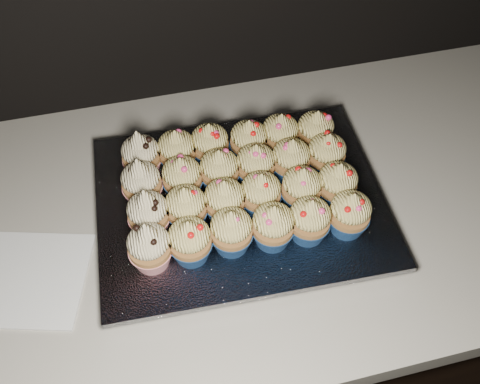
{
  "coord_description": "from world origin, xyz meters",
  "views": [
    {
      "loc": [
        0.07,
        1.18,
        1.61
      ],
      "look_at": [
        0.2,
        1.69,
        0.95
      ],
      "focal_mm": 40.0,
      "sensor_mm": 36.0,
      "label": 1
    }
  ],
  "objects": [
    {
      "name": "cupcake_8",
      "position": [
        0.17,
        1.66,
        0.97
      ],
      "size": [
        0.06,
        0.06,
        0.08
      ],
      "color": "navy",
      "rests_on": "foil_lining"
    },
    {
      "name": "cupcake_15",
      "position": [
        0.23,
        1.72,
        0.97
      ],
      "size": [
        0.06,
        0.06,
        0.08
      ],
      "color": "navy",
      "rests_on": "foil_lining"
    },
    {
      "name": "cupcake_2",
      "position": [
        0.17,
        1.6,
        0.97
      ],
      "size": [
        0.06,
        0.06,
        0.08
      ],
      "color": "navy",
      "rests_on": "foil_lining"
    },
    {
      "name": "cupcake_17",
      "position": [
        0.35,
        1.71,
        0.97
      ],
      "size": [
        0.06,
        0.06,
        0.08
      ],
      "color": "navy",
      "rests_on": "foil_lining"
    },
    {
      "name": "cupcake_4",
      "position": [
        0.28,
        1.59,
        0.97
      ],
      "size": [
        0.06,
        0.06,
        0.08
      ],
      "color": "navy",
      "rests_on": "foil_lining"
    },
    {
      "name": "cupcake_12",
      "position": [
        0.05,
        1.72,
        0.97
      ],
      "size": [
        0.06,
        0.06,
        0.1
      ],
      "color": "red",
      "rests_on": "foil_lining"
    },
    {
      "name": "cupcake_3",
      "position": [
        0.23,
        1.6,
        0.97
      ],
      "size": [
        0.06,
        0.06,
        0.08
      ],
      "color": "navy",
      "rests_on": "foil_lining"
    },
    {
      "name": "foil_lining",
      "position": [
        0.2,
        1.69,
        0.93
      ],
      "size": [
        0.47,
        0.37,
        0.01
      ],
      "primitive_type": "cube",
      "rotation": [
        0.0,
        0.0,
        -0.04
      ],
      "color": "silver",
      "rests_on": "baking_tray"
    },
    {
      "name": "cupcake_18",
      "position": [
        0.06,
        1.78,
        0.97
      ],
      "size": [
        0.06,
        0.06,
        0.1
      ],
      "color": "red",
      "rests_on": "foil_lining"
    },
    {
      "name": "cupcake_6",
      "position": [
        0.05,
        1.66,
        0.97
      ],
      "size": [
        0.06,
        0.06,
        0.1
      ],
      "color": "red",
      "rests_on": "foil_lining"
    },
    {
      "name": "worktop",
      "position": [
        0.0,
        1.7,
        0.88
      ],
      "size": [
        2.44,
        0.64,
        0.04
      ],
      "primitive_type": "cube",
      "color": "beige",
      "rests_on": "cabinet"
    },
    {
      "name": "cupcake_19",
      "position": [
        0.12,
        1.78,
        0.97
      ],
      "size": [
        0.06,
        0.06,
        0.08
      ],
      "color": "navy",
      "rests_on": "foil_lining"
    },
    {
      "name": "baking_tray",
      "position": [
        0.2,
        1.69,
        0.91
      ],
      "size": [
        0.43,
        0.34,
        0.02
      ],
      "primitive_type": "cube",
      "rotation": [
        0.0,
        0.0,
        -0.04
      ],
      "color": "black",
      "rests_on": "worktop"
    },
    {
      "name": "cupcake_5",
      "position": [
        0.34,
        1.59,
        0.97
      ],
      "size": [
        0.06,
        0.06,
        0.08
      ],
      "color": "navy",
      "rests_on": "foil_lining"
    },
    {
      "name": "cupcake_7",
      "position": [
        0.11,
        1.66,
        0.97
      ],
      "size": [
        0.06,
        0.06,
        0.08
      ],
      "color": "navy",
      "rests_on": "foil_lining"
    },
    {
      "name": "cupcake_1",
      "position": [
        0.1,
        1.6,
        0.97
      ],
      "size": [
        0.06,
        0.06,
        0.08
      ],
      "color": "navy",
      "rests_on": "foil_lining"
    },
    {
      "name": "cupcake_22",
      "position": [
        0.29,
        1.77,
        0.97
      ],
      "size": [
        0.06,
        0.06,
        0.08
      ],
      "color": "navy",
      "rests_on": "foil_lining"
    },
    {
      "name": "napkin",
      "position": [
        -0.14,
        1.64,
        0.9
      ],
      "size": [
        0.2,
        0.2,
        0.0
      ],
      "primitive_type": "cube",
      "rotation": [
        0.0,
        0.0,
        -0.28
      ],
      "color": "white",
      "rests_on": "worktop"
    },
    {
      "name": "cupcake_0",
      "position": [
        0.05,
        1.6,
        0.97
      ],
      "size": [
        0.06,
        0.06,
        0.1
      ],
      "color": "red",
      "rests_on": "foil_lining"
    },
    {
      "name": "cabinet",
      "position": [
        0.0,
        1.7,
        0.43
      ],
      "size": [
        2.4,
        0.6,
        0.86
      ],
      "primitive_type": "cube",
      "color": "black",
      "rests_on": "ground"
    },
    {
      "name": "cupcake_20",
      "position": [
        0.17,
        1.78,
        0.97
      ],
      "size": [
        0.06,
        0.06,
        0.08
      ],
      "color": "navy",
      "rests_on": "foil_lining"
    },
    {
      "name": "cupcake_21",
      "position": [
        0.23,
        1.77,
        0.97
      ],
      "size": [
        0.06,
        0.06,
        0.08
      ],
      "color": "navy",
      "rests_on": "foil_lining"
    },
    {
      "name": "cupcake_10",
      "position": [
        0.29,
        1.65,
        0.97
      ],
      "size": [
        0.06,
        0.06,
        0.08
      ],
      "color": "navy",
      "rests_on": "foil_lining"
    },
    {
      "name": "cupcake_9",
      "position": [
        0.22,
        1.66,
        0.97
      ],
      "size": [
        0.06,
        0.06,
        0.08
      ],
      "color": "navy",
      "rests_on": "foil_lining"
    },
    {
      "name": "cupcake_11",
      "position": [
        0.34,
        1.65,
        0.97
      ],
      "size": [
        0.06,
        0.06,
        0.08
      ],
      "color": "navy",
      "rests_on": "foil_lining"
    },
    {
      "name": "cupcake_13",
      "position": [
        0.11,
        1.72,
        0.97
      ],
      "size": [
        0.06,
        0.06,
        0.08
      ],
      "color": "navy",
      "rests_on": "foil_lining"
    },
    {
      "name": "cupcake_23",
      "position": [
        0.35,
        1.77,
        0.97
      ],
      "size": [
        0.06,
        0.06,
        0.08
      ],
      "color": "navy",
      "rests_on": "foil_lining"
    },
    {
      "name": "cupcake_14",
      "position": [
        0.17,
        1.72,
        0.97
      ],
      "size": [
        0.06,
        0.06,
        0.08
      ],
      "color": "navy",
      "rests_on": "foil_lining"
    },
    {
      "name": "cupcake_16",
      "position": [
        0.29,
        1.71,
        0.97
      ],
      "size": [
        0.06,
        0.06,
        0.08
      ],
      "color": "navy",
      "rests_on": "foil_lining"
    }
  ]
}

